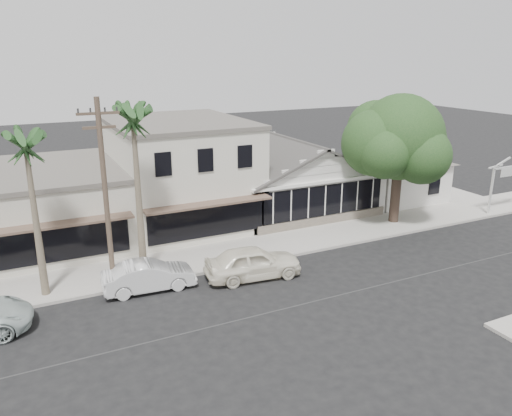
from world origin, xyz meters
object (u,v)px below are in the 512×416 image
utility_pole (105,193)px  car_1 (149,276)px  car_0 (253,262)px  shade_tree (397,139)px

utility_pole → car_1: utility_pole is taller
utility_pole → car_0: utility_pole is taller
car_1 → car_0: bearing=-96.8°
utility_pole → shade_tree: utility_pole is taller
car_0 → car_1: bearing=85.9°
car_0 → shade_tree: (11.87, 3.67, 4.72)m
utility_pole → car_1: (1.52, -0.74, -4.08)m
utility_pole → shade_tree: size_ratio=1.07×
utility_pole → car_0: 7.81m
utility_pole → shade_tree: (18.38, 1.98, 0.75)m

